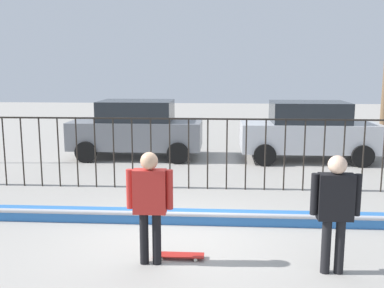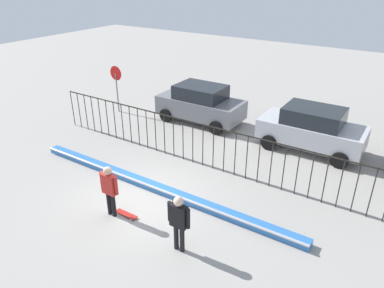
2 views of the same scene
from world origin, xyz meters
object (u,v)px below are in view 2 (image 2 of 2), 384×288
(skateboard, at_px, (126,214))
(stop_sign, at_px, (116,83))
(parked_car_silver, at_px, (312,129))
(skateboarder, at_px, (109,187))
(parked_car_gray, at_px, (200,103))
(camera_operator, at_px, (179,219))

(skateboard, height_order, stop_sign, stop_sign)
(parked_car_silver, bearing_deg, skateboarder, -118.00)
(parked_car_gray, bearing_deg, camera_operator, -59.07)
(skateboarder, bearing_deg, parked_car_silver, 93.95)
(skateboard, relative_size, parked_car_gray, 0.19)
(skateboard, relative_size, parked_car_silver, 0.19)
(camera_operator, height_order, parked_car_silver, parked_car_silver)
(skateboarder, xyz_separation_m, stop_sign, (-6.21, 6.91, 0.57))
(parked_car_gray, xyz_separation_m, stop_sign, (-4.48, -1.20, 0.64))
(camera_operator, xyz_separation_m, stop_sign, (-8.90, 7.05, 0.56))
(parked_car_silver, bearing_deg, parked_car_gray, 176.54)
(camera_operator, bearing_deg, parked_car_silver, -57.46)
(skateboarder, bearing_deg, stop_sign, 161.82)
(skateboarder, xyz_separation_m, parked_car_silver, (3.88, 7.97, -0.07))
(parked_car_silver, relative_size, stop_sign, 1.72)
(skateboarder, height_order, parked_car_gray, parked_car_gray)
(skateboarder, relative_size, parked_car_gray, 0.41)
(camera_operator, bearing_deg, skateboard, 32.44)
(skateboarder, distance_m, camera_operator, 2.70)
(camera_operator, xyz_separation_m, parked_car_silver, (1.18, 8.12, -0.08))
(skateboard, xyz_separation_m, camera_operator, (2.28, -0.34, 0.99))
(parked_car_gray, bearing_deg, stop_sign, -162.26)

